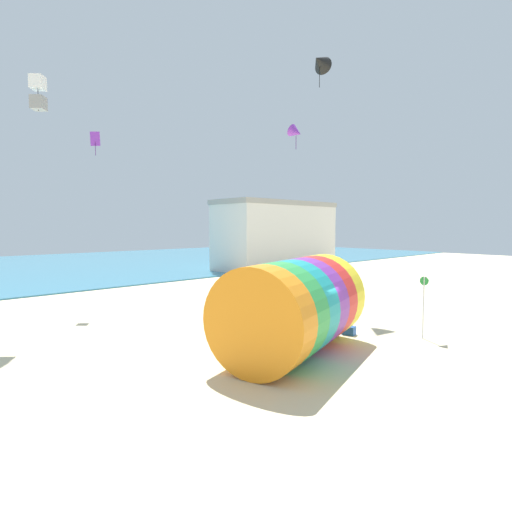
% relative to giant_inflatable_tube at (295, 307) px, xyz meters
% --- Properties ---
extents(ground_plane, '(120.00, 120.00, 0.00)m').
position_rel_giant_inflatable_tube_xyz_m(ground_plane, '(-0.54, -0.43, -1.69)').
color(ground_plane, beige).
extents(sea, '(120.00, 40.00, 0.10)m').
position_rel_giant_inflatable_tube_xyz_m(sea, '(-0.54, 39.05, -1.64)').
color(sea, teal).
rests_on(sea, ground).
extents(giant_inflatable_tube, '(6.85, 5.03, 3.39)m').
position_rel_giant_inflatable_tube_xyz_m(giant_inflatable_tube, '(0.00, 0.00, 0.00)').
color(giant_inflatable_tube, orange).
rests_on(giant_inflatable_tube, ground).
extents(kite_handler, '(0.24, 0.37, 1.74)m').
position_rel_giant_inflatable_tube_xyz_m(kite_handler, '(4.07, 1.22, -0.80)').
color(kite_handler, black).
rests_on(kite_handler, ground).
extents(kite_black_delta, '(1.39, 1.32, 2.03)m').
position_rel_giant_inflatable_tube_xyz_m(kite_black_delta, '(8.46, 5.71, 12.37)').
color(kite_black_delta, black).
extents(kite_purple_diamond, '(0.47, 0.44, 1.33)m').
position_rel_giant_inflatable_tube_xyz_m(kite_purple_diamond, '(-1.54, 13.79, 7.77)').
color(kite_purple_diamond, purple).
extents(kite_purple_delta, '(0.76, 0.96, 1.33)m').
position_rel_giant_inflatable_tube_xyz_m(kite_purple_delta, '(5.65, 5.00, 7.80)').
color(kite_purple_delta, purple).
extents(kite_white_box, '(0.79, 0.79, 1.59)m').
position_rel_giant_inflatable_tube_xyz_m(kite_white_box, '(-5.20, 10.76, 8.81)').
color(kite_white_box, white).
extents(bystander_near_water, '(0.39, 0.42, 1.64)m').
position_rel_giant_inflatable_tube_xyz_m(bystander_near_water, '(7.78, 5.92, -0.86)').
color(bystander_near_water, '#726651').
rests_on(bystander_near_water, ground).
extents(bystander_mid_beach, '(0.35, 0.42, 1.75)m').
position_rel_giant_inflatable_tube_xyz_m(bystander_mid_beach, '(11.41, 11.74, -0.80)').
color(bystander_mid_beach, '#383D56').
rests_on(bystander_mid_beach, ground).
extents(promenade_building, '(13.52, 5.74, 7.14)m').
position_rel_giant_inflatable_tube_xyz_m(promenade_building, '(19.75, 20.22, 1.88)').
color(promenade_building, silver).
rests_on(promenade_building, ground).
extents(beach_flag, '(0.47, 0.36, 2.53)m').
position_rel_giant_inflatable_tube_xyz_m(beach_flag, '(5.46, -2.26, 0.55)').
color(beach_flag, silver).
rests_on(beach_flag, ground).
extents(cooler_box, '(0.47, 0.59, 0.36)m').
position_rel_giant_inflatable_tube_xyz_m(cooler_box, '(3.55, 0.11, -1.51)').
color(cooler_box, '#2659B2').
rests_on(cooler_box, ground).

